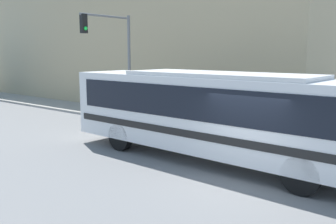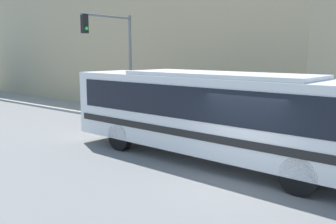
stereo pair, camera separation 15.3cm
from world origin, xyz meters
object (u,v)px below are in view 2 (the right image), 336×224
at_px(fire_hydrant, 206,122).
at_px(parking_meter, 118,101).
at_px(city_bus, 218,111).
at_px(traffic_light_pole, 115,48).

relative_size(fire_hydrant, parking_meter, 0.61).
relative_size(city_bus, parking_meter, 9.91).
bearing_deg(fire_hydrant, traffic_light_pole, 100.40).
xyz_separation_m(city_bus, fire_hydrant, (3.85, 3.07, -1.27)).
height_order(fire_hydrant, traffic_light_pole, traffic_light_pole).
height_order(traffic_light_pole, parking_meter, traffic_light_pole).
xyz_separation_m(city_bus, traffic_light_pole, (2.90, 8.22, 2.14)).
bearing_deg(parking_meter, fire_hydrant, -90.00).
distance_m(fire_hydrant, parking_meter, 6.05).
bearing_deg(traffic_light_pole, fire_hydrant, -79.60).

